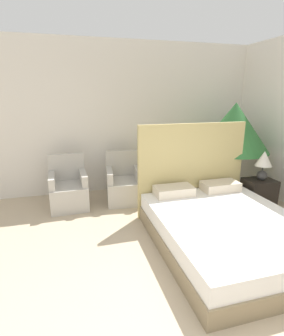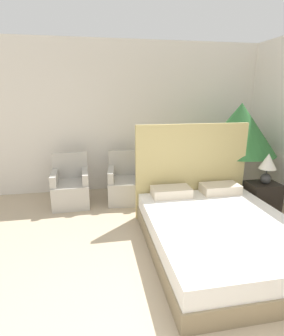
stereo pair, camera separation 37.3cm
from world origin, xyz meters
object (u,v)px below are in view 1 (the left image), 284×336
object	(u,v)px
armchair_near_window_left	(69,192)
nightstand	(258,195)
table_lamp	(264,162)
armchair_near_window_right	(124,186)
bed	(223,224)
potted_palm	(234,129)

from	to	relation	value
armchair_near_window_left	nightstand	size ratio (longest dim) A/B	1.67
nightstand	table_lamp	world-z (taller)	table_lamp
nightstand	armchair_near_window_right	bearing A→B (deg)	155.46
bed	potted_palm	size ratio (longest dim) A/B	1.25
armchair_near_window_right	nightstand	size ratio (longest dim) A/B	1.67
bed	table_lamp	world-z (taller)	bed
armchair_near_window_left	potted_palm	bearing A→B (deg)	-6.30
bed	armchair_near_window_left	bearing A→B (deg)	138.14
bed	table_lamp	bearing A→B (deg)	32.72
bed	armchair_near_window_right	bearing A→B (deg)	118.95
potted_palm	nightstand	distance (m)	1.27
armchair_near_window_left	armchair_near_window_right	bearing A→B (deg)	-2.03
armchair_near_window_right	nightstand	xyz separation A→B (m)	(2.13, -0.97, -0.01)
armchair_near_window_left	potted_palm	world-z (taller)	potted_palm
potted_palm	nightstand	xyz separation A→B (m)	(0.08, -0.75, -1.02)
armchair_near_window_right	potted_palm	size ratio (longest dim) A/B	0.51
bed	potted_palm	world-z (taller)	potted_palm
bed	potted_palm	bearing A→B (deg)	54.49
armchair_near_window_right	nightstand	world-z (taller)	armchair_near_window_right
armchair_near_window_right	bed	bearing A→B (deg)	-54.86
nightstand	table_lamp	xyz separation A→B (m)	(0.00, -0.02, 0.58)
table_lamp	bed	bearing A→B (deg)	-147.28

